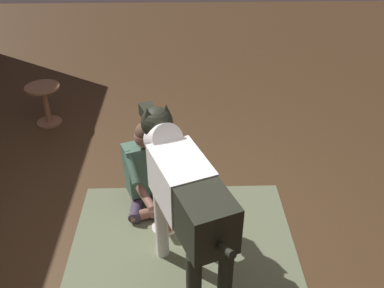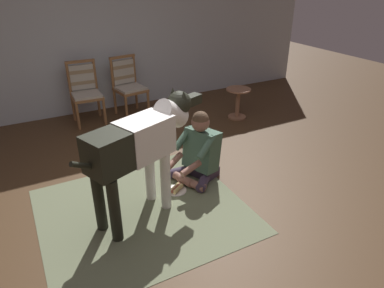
# 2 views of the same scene
# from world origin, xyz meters

# --- Properties ---
(ground_plane) EXTENTS (15.33, 15.33, 0.00)m
(ground_plane) POSITION_xyz_m (0.00, 0.00, 0.00)
(ground_plane) COLOR #47311C
(back_wall) EXTENTS (8.86, 0.10, 2.60)m
(back_wall) POSITION_xyz_m (0.00, 3.11, 1.30)
(back_wall) COLOR #AEB8BF
(back_wall) RESTS_ON ground
(area_rug) EXTENTS (2.04, 1.88, 0.01)m
(area_rug) POSITION_xyz_m (-0.30, -0.06, 0.00)
(area_rug) COLOR #666E50
(area_rug) RESTS_ON ground
(dining_chair_left_of_pair) EXTENTS (0.47, 0.48, 0.98)m
(dining_chair_left_of_pair) POSITION_xyz_m (-0.22, 2.64, 0.54)
(dining_chair_left_of_pair) COLOR brown
(dining_chair_left_of_pair) RESTS_ON ground
(dining_chair_right_of_pair) EXTENTS (0.53, 0.53, 0.98)m
(dining_chair_right_of_pair) POSITION_xyz_m (0.49, 2.64, 0.54)
(dining_chair_right_of_pair) COLOR brown
(dining_chair_right_of_pair) RESTS_ON ground
(person_sitting_on_floor) EXTENTS (0.70, 0.61, 0.84)m
(person_sitting_on_floor) POSITION_xyz_m (0.54, 0.24, 0.35)
(person_sitting_on_floor) COLOR #3D3046
(person_sitting_on_floor) RESTS_ON ground
(large_dog) EXTENTS (1.51, 0.71, 1.19)m
(large_dog) POSITION_xyz_m (-0.27, -0.07, 0.79)
(large_dog) COLOR white
(large_dog) RESTS_ON ground
(hot_dog_on_plate) EXTENTS (0.23, 0.23, 0.06)m
(hot_dog_on_plate) POSITION_xyz_m (0.17, 0.10, 0.03)
(hot_dog_on_plate) COLOR silver
(hot_dog_on_plate) RESTS_ON ground
(round_side_table) EXTENTS (0.41, 0.41, 0.51)m
(round_side_table) POSITION_xyz_m (2.03, 1.59, 0.30)
(round_side_table) COLOR #8D5F44
(round_side_table) RESTS_ON ground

